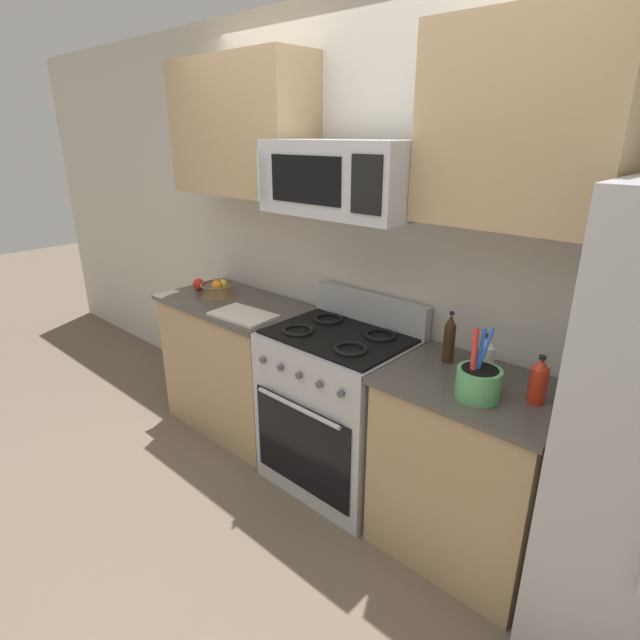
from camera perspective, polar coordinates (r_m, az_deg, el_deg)
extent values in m
plane|color=#6B5B4C|center=(2.80, -7.29, -23.20)|extent=(16.00, 16.00, 0.00)
cube|color=beige|center=(2.83, 7.04, 7.49)|extent=(8.00, 0.10, 2.60)
cube|color=tan|center=(3.47, -9.35, -5.25)|extent=(0.97, 0.54, 0.88)
cube|color=#4C4742|center=(3.30, -9.80, 1.90)|extent=(1.01, 0.58, 0.03)
cube|color=#B2B5BA|center=(2.88, 2.02, -10.31)|extent=(0.76, 0.58, 0.91)
cube|color=black|center=(2.75, -2.14, -14.26)|extent=(0.67, 0.01, 0.51)
cylinder|color=#B2B5BA|center=(2.59, -2.62, -9.87)|extent=(0.57, 0.02, 0.02)
cube|color=black|center=(2.67, 2.14, -1.75)|extent=(0.73, 0.52, 0.02)
cube|color=#B2B5BA|center=(2.83, 5.59, 1.26)|extent=(0.76, 0.06, 0.18)
torus|color=black|center=(2.70, -2.49, -1.17)|extent=(0.17, 0.17, 0.02)
torus|color=black|center=(2.47, 3.52, -3.28)|extent=(0.17, 0.17, 0.02)
torus|color=black|center=(2.86, 0.96, 0.16)|extent=(0.17, 0.17, 0.02)
torus|color=black|center=(2.65, 6.86, -1.70)|extent=(0.17, 0.17, 0.02)
cylinder|color=#4C4C51|center=(2.70, -6.52, -4.52)|extent=(0.04, 0.02, 0.04)
cylinder|color=#4C4C51|center=(2.61, -4.54, -5.40)|extent=(0.04, 0.02, 0.04)
cylinder|color=#4C4C51|center=(2.52, -2.40, -6.33)|extent=(0.04, 0.02, 0.04)
cylinder|color=#4C4C51|center=(2.44, -0.10, -7.32)|extent=(0.04, 0.02, 0.04)
cylinder|color=#4C4C51|center=(2.36, 2.38, -8.36)|extent=(0.04, 0.02, 0.04)
cube|color=tan|center=(2.54, 16.10, -16.35)|extent=(0.74, 0.54, 0.88)
cube|color=#4C4742|center=(2.30, 17.21, -7.20)|extent=(0.78, 0.58, 0.03)
cube|color=#B2B5BA|center=(2.50, 2.84, 15.80)|extent=(0.79, 0.40, 0.35)
cube|color=black|center=(2.40, -1.75, 15.62)|extent=(0.44, 0.01, 0.22)
cube|color=black|center=(2.17, 5.28, 15.02)|extent=(0.16, 0.01, 0.24)
cylinder|color=#B2B5BA|center=(2.59, -6.90, 15.84)|extent=(0.02, 0.02, 0.24)
cube|color=tan|center=(3.22, -8.97, 20.73)|extent=(1.00, 0.34, 0.77)
cube|color=tan|center=(2.18, 22.14, 19.79)|extent=(0.77, 0.34, 0.77)
cylinder|color=#59AD66|center=(2.15, 17.53, -6.86)|extent=(0.18, 0.18, 0.13)
cylinder|color=black|center=(2.15, 17.56, -6.62)|extent=(0.15, 0.15, 0.11)
cylinder|color=red|center=(2.11, 17.02, -4.49)|extent=(0.05, 0.06, 0.27)
cylinder|color=blue|center=(2.12, 17.50, -4.46)|extent=(0.02, 0.07, 0.27)
cylinder|color=blue|center=(2.11, 17.84, -4.32)|extent=(0.07, 0.03, 0.28)
cone|color=brown|center=(3.41, -11.41, 3.36)|extent=(0.23, 0.23, 0.07)
torus|color=brown|center=(3.40, -11.45, 3.96)|extent=(0.24, 0.24, 0.02)
sphere|color=red|center=(3.43, -11.30, 3.97)|extent=(0.07, 0.07, 0.07)
sphere|color=orange|center=(3.41, -11.61, 3.86)|extent=(0.08, 0.08, 0.08)
sphere|color=yellow|center=(3.43, -11.00, 3.99)|extent=(0.07, 0.07, 0.07)
sphere|color=red|center=(3.56, -13.60, 3.96)|extent=(0.08, 0.08, 0.08)
cube|color=silver|center=(3.00, -8.72, 0.57)|extent=(0.40, 0.27, 0.02)
cylinder|color=red|center=(2.20, 23.48, -6.83)|extent=(0.07, 0.07, 0.15)
cone|color=red|center=(2.16, 23.83, -4.59)|extent=(0.06, 0.06, 0.04)
cylinder|color=black|center=(2.15, 23.93, -3.92)|extent=(0.03, 0.03, 0.01)
cylinder|color=#382314|center=(2.43, 14.41, -2.60)|extent=(0.05, 0.05, 0.18)
cone|color=#382314|center=(2.39, 14.65, 0.00)|extent=(0.05, 0.05, 0.05)
cylinder|color=black|center=(2.38, 14.72, 0.74)|extent=(0.02, 0.02, 0.01)
cylinder|color=silver|center=(2.31, 18.24, -4.70)|extent=(0.07, 0.07, 0.16)
cone|color=silver|center=(2.27, 18.51, -2.41)|extent=(0.06, 0.06, 0.04)
cylinder|color=black|center=(2.26, 18.59, -1.73)|extent=(0.03, 0.03, 0.01)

